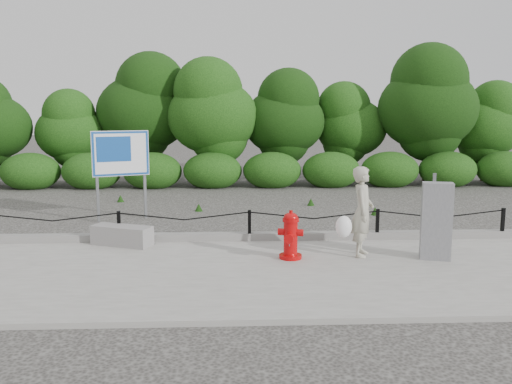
{
  "coord_description": "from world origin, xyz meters",
  "views": [
    {
      "loc": [
        -0.31,
        -10.24,
        2.61
      ],
      "look_at": [
        0.13,
        0.2,
        1.0
      ],
      "focal_mm": 38.0,
      "sensor_mm": 36.0,
      "label": 1
    }
  ],
  "objects_px": {
    "advertising_sign": "(121,157)",
    "utility_cabinet": "(436,221)",
    "pedestrian": "(361,212)",
    "concrete_block": "(122,235)",
    "fire_hydrant": "(291,236)"
  },
  "relations": [
    {
      "from": "fire_hydrant",
      "to": "advertising_sign",
      "type": "xyz_separation_m",
      "value": [
        -3.59,
        3.76,
        1.01
      ]
    },
    {
      "from": "pedestrian",
      "to": "advertising_sign",
      "type": "xyz_separation_m",
      "value": [
        -4.82,
        3.65,
        0.64
      ]
    },
    {
      "from": "pedestrian",
      "to": "concrete_block",
      "type": "xyz_separation_m",
      "value": [
        -4.29,
        0.93,
        -0.58
      ]
    },
    {
      "from": "concrete_block",
      "to": "utility_cabinet",
      "type": "height_order",
      "value": "utility_cabinet"
    },
    {
      "from": "pedestrian",
      "to": "concrete_block",
      "type": "distance_m",
      "value": 4.43
    },
    {
      "from": "concrete_block",
      "to": "utility_cabinet",
      "type": "relative_size",
      "value": 0.79
    },
    {
      "from": "advertising_sign",
      "to": "utility_cabinet",
      "type": "bearing_deg",
      "value": -54.72
    },
    {
      "from": "pedestrian",
      "to": "advertising_sign",
      "type": "height_order",
      "value": "advertising_sign"
    },
    {
      "from": "pedestrian",
      "to": "advertising_sign",
      "type": "distance_m",
      "value": 6.08
    },
    {
      "from": "concrete_block",
      "to": "advertising_sign",
      "type": "height_order",
      "value": "advertising_sign"
    },
    {
      "from": "pedestrian",
      "to": "utility_cabinet",
      "type": "xyz_separation_m",
      "value": [
        1.23,
        -0.24,
        -0.11
      ]
    },
    {
      "from": "advertising_sign",
      "to": "pedestrian",
      "type": "bearing_deg",
      "value": -59.13
    },
    {
      "from": "advertising_sign",
      "to": "fire_hydrant",
      "type": "bearing_deg",
      "value": -68.36
    },
    {
      "from": "concrete_block",
      "to": "advertising_sign",
      "type": "distance_m",
      "value": 3.02
    },
    {
      "from": "fire_hydrant",
      "to": "pedestrian",
      "type": "xyz_separation_m",
      "value": [
        1.23,
        0.12,
        0.37
      ]
    }
  ]
}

